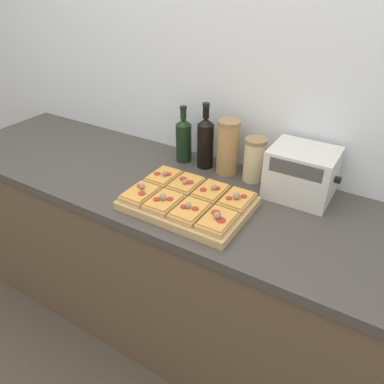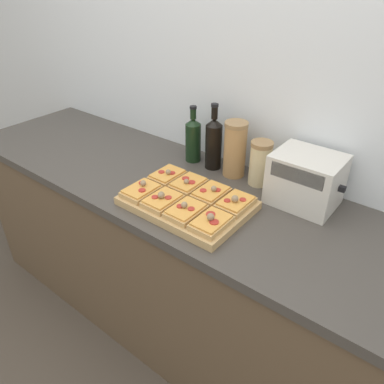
# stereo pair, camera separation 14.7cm
# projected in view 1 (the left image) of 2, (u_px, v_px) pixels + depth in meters

# --- Properties ---
(ground_plane) EXTENTS (12.00, 12.00, 0.00)m
(ground_plane) POSITION_uv_depth(u_px,v_px,m) (161.00, 377.00, 1.80)
(ground_plane) COLOR #4C4238
(wall_back) EXTENTS (6.00, 0.06, 2.50)m
(wall_back) POSITION_uv_depth(u_px,v_px,m) (238.00, 84.00, 1.63)
(wall_back) COLOR silver
(wall_back) RESTS_ON ground_plane
(kitchen_counter) EXTENTS (2.63, 0.67, 0.88)m
(kitchen_counter) POSITION_uv_depth(u_px,v_px,m) (196.00, 269.00, 1.80)
(kitchen_counter) COLOR brown
(kitchen_counter) RESTS_ON ground_plane
(cutting_board) EXTENTS (0.48, 0.33, 0.03)m
(cutting_board) POSITION_uv_depth(u_px,v_px,m) (188.00, 203.00, 1.46)
(cutting_board) COLOR tan
(cutting_board) RESTS_ON kitchen_counter
(pizza_slice_back_left) EXTENTS (0.10, 0.15, 0.05)m
(pizza_slice_back_left) POSITION_uv_depth(u_px,v_px,m) (163.00, 177.00, 1.58)
(pizza_slice_back_left) COLOR tan
(pizza_slice_back_left) RESTS_ON cutting_board
(pizza_slice_back_midleft) EXTENTS (0.10, 0.15, 0.05)m
(pizza_slice_back_midleft) POSITION_uv_depth(u_px,v_px,m) (186.00, 184.00, 1.53)
(pizza_slice_back_midleft) COLOR tan
(pizza_slice_back_midleft) RESTS_ON cutting_board
(pizza_slice_back_midright) EXTENTS (0.10, 0.15, 0.05)m
(pizza_slice_back_midright) POSITION_uv_depth(u_px,v_px,m) (211.00, 192.00, 1.48)
(pizza_slice_back_midright) COLOR tan
(pizza_slice_back_midright) RESTS_ON cutting_board
(pizza_slice_back_right) EXTENTS (0.10, 0.15, 0.05)m
(pizza_slice_back_right) POSITION_uv_depth(u_px,v_px,m) (237.00, 200.00, 1.43)
(pizza_slice_back_right) COLOR tan
(pizza_slice_back_right) RESTS_ON cutting_board
(pizza_slice_front_left) EXTENTS (0.10, 0.15, 0.05)m
(pizza_slice_front_left) POSITION_uv_depth(u_px,v_px,m) (140.00, 194.00, 1.47)
(pizza_slice_front_left) COLOR tan
(pizza_slice_front_left) RESTS_ON cutting_board
(pizza_slice_front_midleft) EXTENTS (0.10, 0.15, 0.05)m
(pizza_slice_front_midleft) POSITION_uv_depth(u_px,v_px,m) (164.00, 202.00, 1.42)
(pizza_slice_front_midleft) COLOR tan
(pizza_slice_front_midleft) RESTS_ON cutting_board
(pizza_slice_front_midright) EXTENTS (0.10, 0.15, 0.05)m
(pizza_slice_front_midright) POSITION_uv_depth(u_px,v_px,m) (190.00, 211.00, 1.37)
(pizza_slice_front_midright) COLOR tan
(pizza_slice_front_midright) RESTS_ON cutting_board
(pizza_slice_front_right) EXTENTS (0.10, 0.15, 0.05)m
(pizza_slice_front_right) POSITION_uv_depth(u_px,v_px,m) (218.00, 221.00, 1.31)
(pizza_slice_front_right) COLOR tan
(pizza_slice_front_right) RESTS_ON cutting_board
(olive_oil_bottle) EXTENTS (0.07, 0.07, 0.27)m
(olive_oil_bottle) POSITION_uv_depth(u_px,v_px,m) (184.00, 139.00, 1.76)
(olive_oil_bottle) COLOR black
(olive_oil_bottle) RESTS_ON kitchen_counter
(wine_bottle) EXTENTS (0.08, 0.08, 0.30)m
(wine_bottle) POSITION_uv_depth(u_px,v_px,m) (205.00, 142.00, 1.70)
(wine_bottle) COLOR black
(wine_bottle) RESTS_ON kitchen_counter
(grain_jar_tall) EXTENTS (0.10, 0.10, 0.25)m
(grain_jar_tall) POSITION_uv_depth(u_px,v_px,m) (228.00, 147.00, 1.65)
(grain_jar_tall) COLOR #AD7F4C
(grain_jar_tall) RESTS_ON kitchen_counter
(grain_jar_short) EXTENTS (0.09, 0.09, 0.19)m
(grain_jar_short) POSITION_uv_depth(u_px,v_px,m) (254.00, 160.00, 1.60)
(grain_jar_short) COLOR beige
(grain_jar_short) RESTS_ON kitchen_counter
(toaster_oven) EXTENTS (0.28, 0.21, 0.21)m
(toaster_oven) POSITION_uv_depth(u_px,v_px,m) (301.00, 173.00, 1.49)
(toaster_oven) COLOR beige
(toaster_oven) RESTS_ON kitchen_counter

